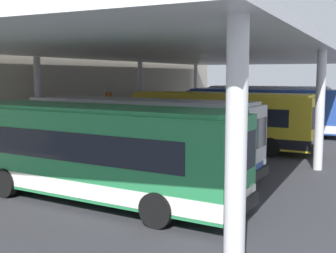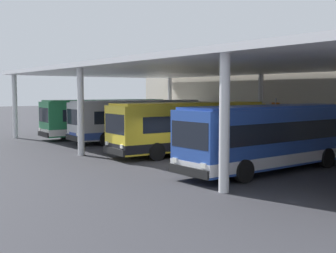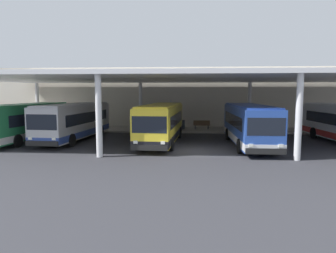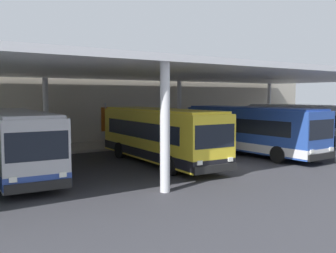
{
  "view_description": "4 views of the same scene",
  "coord_description": "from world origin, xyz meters",
  "px_view_note": "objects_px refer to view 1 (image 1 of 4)",
  "views": [
    {
      "loc": [
        -26.05,
        -4.79,
        4.19
      ],
      "look_at": [
        -6.03,
        4.94,
        1.52
      ],
      "focal_mm": 46.43,
      "sensor_mm": 36.0,
      "label": 1
    },
    {
      "loc": [
        18.17,
        -14.12,
        3.82
      ],
      "look_at": [
        -6.18,
        4.06,
        1.43
      ],
      "focal_mm": 47.17,
      "sensor_mm": 36.0,
      "label": 2
    },
    {
      "loc": [
        -0.29,
        -21.43,
        4.1
      ],
      "look_at": [
        -2.18,
        2.9,
        1.41
      ],
      "focal_mm": 32.68,
      "sensor_mm": 36.0,
      "label": 3
    },
    {
      "loc": [
        -14.71,
        -15.23,
        3.93
      ],
      "look_at": [
        -1.1,
        4.7,
        1.97
      ],
      "focal_mm": 40.87,
      "sensor_mm": 36.0,
      "label": 4
    }
  ],
  "objects_px": {
    "bus_nearest_bay": "(92,151)",
    "bus_second_bay": "(136,135)",
    "bus_far_bay": "(262,111)",
    "bus_middle_bay": "(221,119)",
    "bench_waiting": "(124,123)",
    "bus_departing": "(268,103)",
    "trash_bin": "(111,126)",
    "banner_sign": "(109,109)"
  },
  "relations": [
    {
      "from": "bus_second_bay",
      "to": "bus_departing",
      "type": "height_order",
      "value": "same"
    },
    {
      "from": "bench_waiting",
      "to": "trash_bin",
      "type": "bearing_deg",
      "value": -173.61
    },
    {
      "from": "bus_departing",
      "to": "bench_waiting",
      "type": "bearing_deg",
      "value": 145.39
    },
    {
      "from": "bus_nearest_bay",
      "to": "bus_far_bay",
      "type": "distance_m",
      "value": 18.58
    },
    {
      "from": "trash_bin",
      "to": "bus_middle_bay",
      "type": "bearing_deg",
      "value": -100.03
    },
    {
      "from": "bus_departing",
      "to": "trash_bin",
      "type": "relative_size",
      "value": 10.9
    },
    {
      "from": "bus_middle_bay",
      "to": "banner_sign",
      "type": "relative_size",
      "value": 3.33
    },
    {
      "from": "bus_second_bay",
      "to": "bench_waiting",
      "type": "bearing_deg",
      "value": 33.82
    },
    {
      "from": "bus_middle_bay",
      "to": "bus_nearest_bay",
      "type": "bearing_deg",
      "value": 177.73
    },
    {
      "from": "bus_departing",
      "to": "bus_middle_bay",
      "type": "bearing_deg",
      "value": -176.94
    },
    {
      "from": "banner_sign",
      "to": "bus_departing",
      "type": "bearing_deg",
      "value": -25.36
    },
    {
      "from": "bus_second_bay",
      "to": "bus_middle_bay",
      "type": "bearing_deg",
      "value": -8.01
    },
    {
      "from": "bus_second_bay",
      "to": "bench_waiting",
      "type": "height_order",
      "value": "bus_second_bay"
    },
    {
      "from": "bus_nearest_bay",
      "to": "bus_second_bay",
      "type": "bearing_deg",
      "value": 8.85
    },
    {
      "from": "bus_second_bay",
      "to": "bus_far_bay",
      "type": "height_order",
      "value": "same"
    },
    {
      "from": "bench_waiting",
      "to": "bus_second_bay",
      "type": "bearing_deg",
      "value": -146.18
    },
    {
      "from": "bus_second_bay",
      "to": "banner_sign",
      "type": "bearing_deg",
      "value": 40.03
    },
    {
      "from": "bus_far_bay",
      "to": "trash_bin",
      "type": "distance_m",
      "value": 10.56
    },
    {
      "from": "bus_nearest_bay",
      "to": "bus_middle_bay",
      "type": "bearing_deg",
      "value": -2.27
    },
    {
      "from": "bus_far_bay",
      "to": "bench_waiting",
      "type": "bearing_deg",
      "value": 109.88
    },
    {
      "from": "bus_far_bay",
      "to": "bus_middle_bay",
      "type": "bearing_deg",
      "value": 174.75
    },
    {
      "from": "banner_sign",
      "to": "trash_bin",
      "type": "bearing_deg",
      "value": 27.41
    },
    {
      "from": "trash_bin",
      "to": "banner_sign",
      "type": "height_order",
      "value": "banner_sign"
    },
    {
      "from": "trash_bin",
      "to": "banner_sign",
      "type": "relative_size",
      "value": 0.31
    },
    {
      "from": "bus_second_bay",
      "to": "trash_bin",
      "type": "xyz_separation_m",
      "value": [
        9.16,
        7.3,
        -0.98
      ]
    },
    {
      "from": "bench_waiting",
      "to": "trash_bin",
      "type": "height_order",
      "value": "trash_bin"
    },
    {
      "from": "bus_nearest_bay",
      "to": "bus_middle_bay",
      "type": "xyz_separation_m",
      "value": [
        11.65,
        -0.46,
        0.0
      ]
    },
    {
      "from": "bus_far_bay",
      "to": "banner_sign",
      "type": "xyz_separation_m",
      "value": [
        -6.66,
        8.37,
        0.32
      ]
    },
    {
      "from": "bus_middle_bay",
      "to": "bench_waiting",
      "type": "distance_m",
      "value": 9.37
    },
    {
      "from": "bus_nearest_bay",
      "to": "bench_waiting",
      "type": "distance_m",
      "value": 17.28
    },
    {
      "from": "bus_departing",
      "to": "bus_nearest_bay",
      "type": "bearing_deg",
      "value": -179.28
    },
    {
      "from": "trash_bin",
      "to": "banner_sign",
      "type": "distance_m",
      "value": 1.91
    },
    {
      "from": "bus_departing",
      "to": "bench_waiting",
      "type": "distance_m",
      "value": 13.79
    },
    {
      "from": "bus_far_bay",
      "to": "trash_bin",
      "type": "height_order",
      "value": "bus_far_bay"
    },
    {
      "from": "bus_middle_bay",
      "to": "bus_departing",
      "type": "distance_m",
      "value": 14.9
    },
    {
      "from": "bench_waiting",
      "to": "bus_departing",
      "type": "bearing_deg",
      "value": -34.61
    },
    {
      "from": "bus_middle_bay",
      "to": "bus_far_bay",
      "type": "distance_m",
      "value": 6.93
    },
    {
      "from": "bus_middle_bay",
      "to": "bus_far_bay",
      "type": "bearing_deg",
      "value": -5.25
    },
    {
      "from": "bus_second_bay",
      "to": "bus_far_bay",
      "type": "relative_size",
      "value": 1.01
    },
    {
      "from": "bus_nearest_bay",
      "to": "bench_waiting",
      "type": "xyz_separation_m",
      "value": [
        15.21,
        8.15,
        -0.99
      ]
    },
    {
      "from": "bus_far_bay",
      "to": "bus_departing",
      "type": "xyz_separation_m",
      "value": [
        7.98,
        1.43,
        0.0
      ]
    },
    {
      "from": "bus_middle_bay",
      "to": "bus_far_bay",
      "type": "height_order",
      "value": "same"
    }
  ]
}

